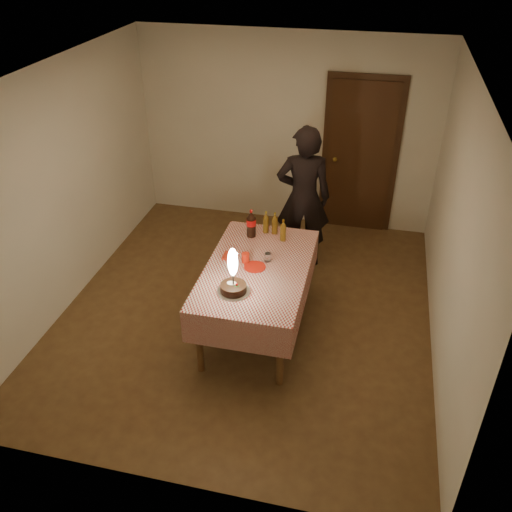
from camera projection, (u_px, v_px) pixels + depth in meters
name	position (u px, v px, depth m)	size (l,w,h in m)	color
ground	(247.00, 310.00, 6.10)	(4.00, 4.50, 0.01)	brown
room_shell	(251.00, 172.00, 5.26)	(4.04, 4.54, 2.62)	beige
dining_table	(257.00, 276.00, 5.47)	(1.02, 1.72, 0.79)	brown
birthday_cake	(233.00, 280.00, 5.00)	(0.31, 0.31, 0.48)	white
red_plate	(255.00, 267.00, 5.42)	(0.22, 0.22, 0.01)	red
red_cup	(245.00, 258.00, 5.47)	(0.08, 0.08, 0.10)	red
clear_cup	(268.00, 257.00, 5.49)	(0.07, 0.07, 0.09)	white
napkin_stack	(231.00, 256.00, 5.57)	(0.15, 0.15, 0.02)	#B32714
cola_bottle	(251.00, 224.00, 5.86)	(0.10, 0.10, 0.32)	black
amber_bottle_left	(266.00, 223.00, 5.95)	(0.06, 0.06, 0.25)	brown
amber_bottle_right	(283.00, 231.00, 5.79)	(0.06, 0.06, 0.25)	brown
amber_bottle_mid	(275.00, 224.00, 5.93)	(0.06, 0.06, 0.25)	brown
photographer	(303.00, 198.00, 6.47)	(0.72, 0.54, 1.79)	black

